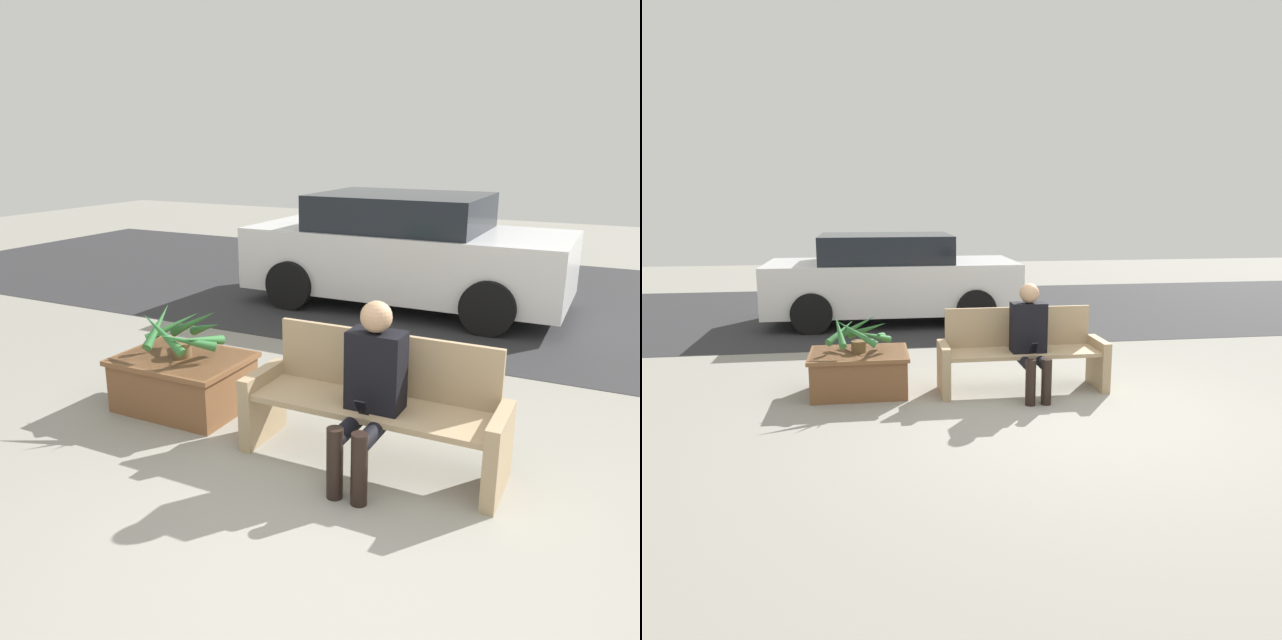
{
  "view_description": "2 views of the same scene",
  "coord_description": "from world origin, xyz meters",
  "views": [
    {
      "loc": [
        1.18,
        -2.67,
        2.13
      ],
      "look_at": [
        -0.82,
        1.31,
        0.84
      ],
      "focal_mm": 35.0,
      "sensor_mm": 36.0,
      "label": 1
    },
    {
      "loc": [
        -1.82,
        -5.37,
        2.01
      ],
      "look_at": [
        -0.82,
        1.26,
        0.72
      ],
      "focal_mm": 35.0,
      "sensor_mm": 36.0,
      "label": 2
    }
  ],
  "objects": [
    {
      "name": "ground_plane",
      "position": [
        0.0,
        0.0,
        0.0
      ],
      "size": [
        30.0,
        30.0,
        0.0
      ],
      "primitive_type": "plane",
      "color": "gray"
    },
    {
      "name": "planter_box",
      "position": [
        -1.95,
        1.07,
        0.24
      ],
      "size": [
        1.03,
        0.77,
        0.44
      ],
      "color": "brown",
      "rests_on": "ground_plane"
    },
    {
      "name": "bench",
      "position": [
        -0.23,
        0.95,
        0.41
      ],
      "size": [
        1.78,
        0.52,
        0.87
      ],
      "color": "tan",
      "rests_on": "ground_plane"
    },
    {
      "name": "road_surface",
      "position": [
        0.0,
        5.99,
        0.0
      ],
      "size": [
        20.0,
        6.0,
        0.01
      ],
      "primitive_type": "cube",
      "color": "#2D2D30",
      "rests_on": "ground_plane"
    },
    {
      "name": "parked_car",
      "position": [
        -1.45,
        5.07,
        0.72
      ],
      "size": [
        4.09,
        1.98,
        1.46
      ],
      "color": "silver",
      "rests_on": "ground_plane"
    },
    {
      "name": "potted_plant",
      "position": [
        -1.94,
        1.09,
        0.64
      ],
      "size": [
        0.7,
        0.69,
        0.41
      ],
      "color": "brown",
      "rests_on": "planter_box"
    },
    {
      "name": "person_seated",
      "position": [
        -0.18,
        0.75,
        0.63
      ],
      "size": [
        0.36,
        0.6,
        1.17
      ],
      "color": "black",
      "rests_on": "ground_plane"
    }
  ]
}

